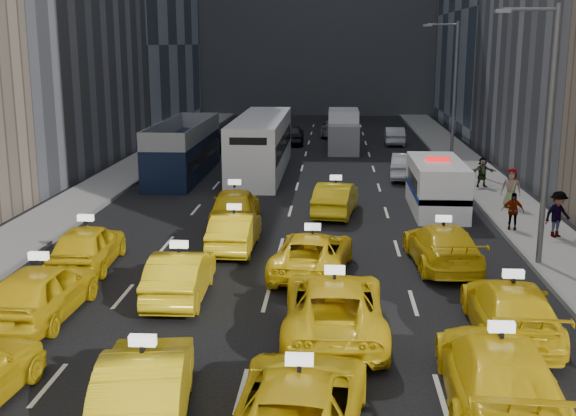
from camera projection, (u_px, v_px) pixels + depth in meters
name	position (u px, v px, depth m)	size (l,w,h in m)	color
sidewalk_west	(104.00, 186.00, 39.42)	(3.00, 90.00, 0.15)	gray
sidewalk_east	(494.00, 191.00, 38.10)	(3.00, 90.00, 0.15)	gray
curb_west	(131.00, 186.00, 39.33)	(0.15, 90.00, 0.18)	slate
curb_east	(466.00, 191.00, 38.19)	(0.15, 90.00, 0.18)	slate
streetlight_near	(546.00, 128.00, 24.45)	(2.15, 0.22, 9.00)	#595B60
streetlight_far	(453.00, 90.00, 43.91)	(2.15, 0.22, 9.00)	#595B60
taxi_5	(145.00, 387.00, 14.83)	(1.72, 4.94, 1.63)	yellow
taxi_6	(299.00, 406.00, 14.18)	(2.53, 5.49, 1.52)	yellow
taxi_7	(498.00, 373.00, 15.45)	(2.32, 5.71, 1.66)	yellow
taxi_8	(41.00, 291.00, 20.54)	(1.95, 4.84, 1.65)	yellow
taxi_9	(180.00, 275.00, 22.21)	(1.59, 4.57, 1.51)	yellow
taxi_10	(334.00, 306.00, 19.41)	(2.67, 5.79, 1.61)	yellow
taxi_11	(511.00, 309.00, 19.31)	(2.15, 5.30, 1.54)	yellow
taxi_12	(87.00, 246.00, 25.20)	(1.88, 4.68, 1.59)	yellow
taxi_13	(235.00, 231.00, 27.45)	(1.55, 4.44, 1.46)	yellow
taxi_14	(312.00, 253.00, 24.59)	(2.38, 5.16, 1.43)	yellow
taxi_15	(442.00, 246.00, 25.38)	(2.13, 5.23, 1.52)	yellow
taxi_16	(235.00, 206.00, 31.18)	(1.97, 4.91, 1.67)	yellow
taxi_17	(336.00, 199.00, 33.05)	(1.61, 4.61, 1.52)	yellow
nypd_van	(437.00, 187.00, 33.70)	(2.63, 6.08, 2.56)	white
double_decker	(184.00, 150.00, 42.46)	(3.15, 11.12, 3.20)	black
city_bus	(261.00, 145.00, 43.52)	(3.76, 13.43, 3.43)	silver
box_truck	(343.00, 131.00, 52.73)	(2.25, 6.40, 2.92)	silver
misc_car_0	(406.00, 166.00, 41.93)	(1.59, 4.57, 1.50)	#B9BDC2
misc_car_1	(207.00, 140.00, 52.80)	(2.55, 5.54, 1.54)	black
misc_car_2	(333.00, 128.00, 60.80)	(1.96, 4.83, 1.40)	slate
misc_car_3	(292.00, 134.00, 56.15)	(1.84, 4.58, 1.56)	black
misc_car_4	(394.00, 136.00, 56.04)	(1.46, 4.17, 1.38)	#9D9EA4
pedestrian_2	(558.00, 214.00, 28.63)	(1.20, 0.50, 1.86)	gray
pedestrian_3	(513.00, 211.00, 29.88)	(0.91, 0.41, 1.55)	gray
pedestrian_4	(511.00, 188.00, 33.80)	(0.91, 0.50, 1.86)	gray
pedestrian_5	(482.00, 172.00, 38.72)	(1.48, 0.42, 1.59)	gray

